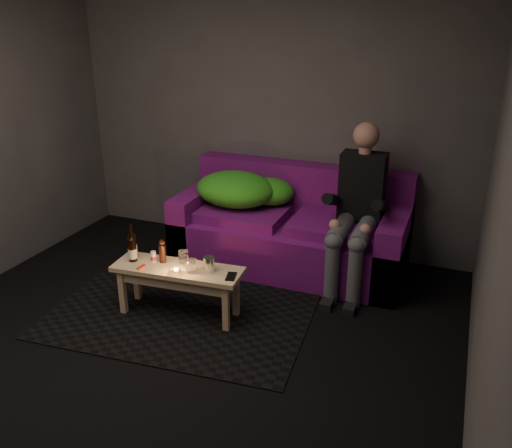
{
  "coord_description": "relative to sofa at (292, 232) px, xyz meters",
  "views": [
    {
      "loc": [
        1.79,
        -2.61,
        2.27
      ],
      "look_at": [
        0.22,
        1.35,
        0.55
      ],
      "focal_mm": 38.0,
      "sensor_mm": 36.0,
      "label": 1
    }
  ],
  "objects": [
    {
      "name": "floor",
      "position": [
        -0.39,
        -1.82,
        -0.32
      ],
      "size": [
        4.5,
        4.5,
        0.0
      ],
      "primitive_type": "plane",
      "color": "black",
      "rests_on": "ground"
    },
    {
      "name": "room",
      "position": [
        -0.39,
        -1.35,
        1.32
      ],
      "size": [
        4.5,
        4.5,
        4.5
      ],
      "color": "silver",
      "rests_on": "ground"
    },
    {
      "name": "rug",
      "position": [
        -0.53,
        -1.15,
        -0.32
      ],
      "size": [
        2.13,
        1.63,
        0.01
      ],
      "primitive_type": "cube",
      "rotation": [
        0.0,
        0.0,
        0.08
      ],
      "color": "black",
      "rests_on": "floor"
    },
    {
      "name": "sofa",
      "position": [
        0.0,
        0.0,
        0.0
      ],
      "size": [
        2.08,
        0.94,
        0.89
      ],
      "color": "#660D64",
      "rests_on": "floor"
    },
    {
      "name": "green_blanket",
      "position": [
        -0.5,
        -0.01,
        0.35
      ],
      "size": [
        0.92,
        0.62,
        0.31
      ],
      "color": "#1D8217",
      "rests_on": "sofa"
    },
    {
      "name": "person",
      "position": [
        0.62,
        -0.17,
        0.4
      ],
      "size": [
        0.37,
        0.86,
        1.39
      ],
      "color": "black",
      "rests_on": "sofa"
    },
    {
      "name": "coffee_table",
      "position": [
        -0.53,
        -1.2,
        0.02
      ],
      "size": [
        1.03,
        0.4,
        0.41
      ],
      "rotation": [
        0.0,
        0.0,
        0.08
      ],
      "color": "tan",
      "rests_on": "rug"
    },
    {
      "name": "beer_bottle_a",
      "position": [
        -0.95,
        -1.16,
        0.19
      ],
      "size": [
        0.07,
        0.07,
        0.27
      ],
      "color": "black",
      "rests_on": "coffee_table"
    },
    {
      "name": "beer_bottle_b",
      "position": [
        -0.91,
        -1.23,
        0.19
      ],
      "size": [
        0.07,
        0.07,
        0.27
      ],
      "color": "black",
      "rests_on": "coffee_table"
    },
    {
      "name": "salt_shaker",
      "position": [
        -0.75,
        -1.18,
        0.13
      ],
      "size": [
        0.04,
        0.04,
        0.09
      ],
      "primitive_type": "cylinder",
      "rotation": [
        0.0,
        0.0,
        0.03
      ],
      "color": "silver",
      "rests_on": "coffee_table"
    },
    {
      "name": "pepper_mill",
      "position": [
        -0.68,
        -1.16,
        0.16
      ],
      "size": [
        0.05,
        0.05,
        0.14
      ],
      "primitive_type": "cylinder",
      "rotation": [
        0.0,
        0.0,
        -0.02
      ],
      "color": "black",
      "rests_on": "coffee_table"
    },
    {
      "name": "tumbler_back",
      "position": [
        -0.53,
        -1.1,
        0.14
      ],
      "size": [
        0.09,
        0.09,
        0.09
      ],
      "primitive_type": "cylinder",
      "rotation": [
        0.0,
        0.0,
        -0.2
      ],
      "color": "white",
      "rests_on": "coffee_table"
    },
    {
      "name": "tealight",
      "position": [
        -0.48,
        -1.3,
        0.11
      ],
      "size": [
        0.06,
        0.06,
        0.04
      ],
      "color": "white",
      "rests_on": "coffee_table"
    },
    {
      "name": "tumbler_front",
      "position": [
        -0.39,
        -1.23,
        0.14
      ],
      "size": [
        0.08,
        0.08,
        0.1
      ],
      "primitive_type": "cylinder",
      "rotation": [
        0.0,
        0.0,
        0.05
      ],
      "color": "white",
      "rests_on": "coffee_table"
    },
    {
      "name": "steel_cup",
      "position": [
        -0.28,
        -1.17,
        0.15
      ],
      "size": [
        0.09,
        0.09,
        0.12
      ],
      "primitive_type": "cylinder",
      "rotation": [
        0.0,
        0.0,
        -0.09
      ],
      "color": "silver",
      "rests_on": "coffee_table"
    },
    {
      "name": "smartphone",
      "position": [
        -0.08,
        -1.19,
        0.09
      ],
      "size": [
        0.1,
        0.15,
        0.01
      ],
      "primitive_type": "cube",
      "rotation": [
        0.0,
        0.0,
        0.24
      ],
      "color": "black",
      "rests_on": "coffee_table"
    },
    {
      "name": "red_lighter",
      "position": [
        -0.78,
        -1.31,
        0.1
      ],
      "size": [
        0.03,
        0.08,
        0.01
      ],
      "primitive_type": "cube",
      "rotation": [
        0.0,
        0.0,
        -0.16
      ],
      "color": "red",
      "rests_on": "coffee_table"
    }
  ]
}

